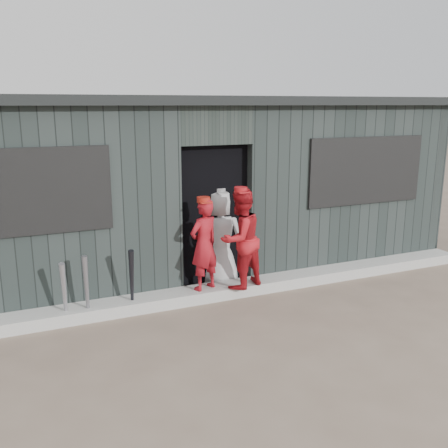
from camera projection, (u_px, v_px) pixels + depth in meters
name	position (u px, v px, depth m)	size (l,w,h in m)	color
ground	(294.00, 357.00, 5.10)	(80.00, 80.00, 0.00)	brown
curb	(223.00, 290.00, 6.71)	(8.00, 0.36, 0.15)	#A2A19C
bat_left	(64.00, 293.00, 5.75)	(0.07, 0.07, 0.80)	gray
bat_mid	(87.00, 288.00, 5.85)	(0.07, 0.07, 0.82)	slate
bat_right	(132.00, 281.00, 6.06)	(0.07, 0.07, 0.86)	black
player_red_left	(204.00, 245.00, 6.43)	(0.44, 0.29, 1.20)	maroon
player_red_right	(240.00, 239.00, 6.49)	(0.64, 0.50, 1.32)	#A9141B
player_grey_back	(220.00, 239.00, 6.95)	(0.68, 0.44, 1.38)	#AFAFAF
dugout	(181.00, 183.00, 7.93)	(8.30, 3.30, 2.62)	black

